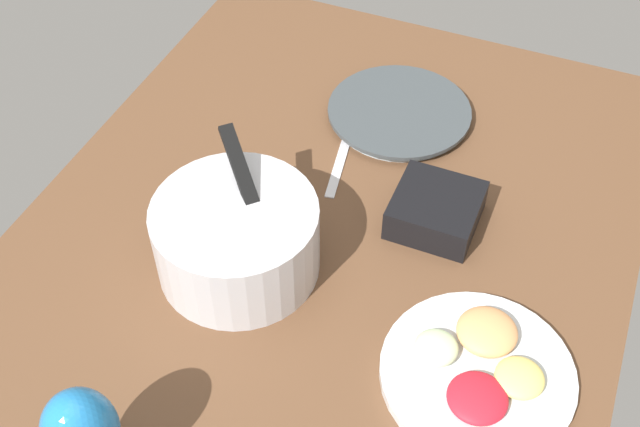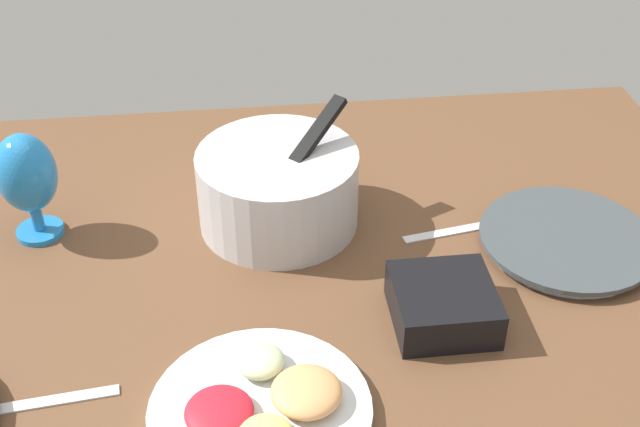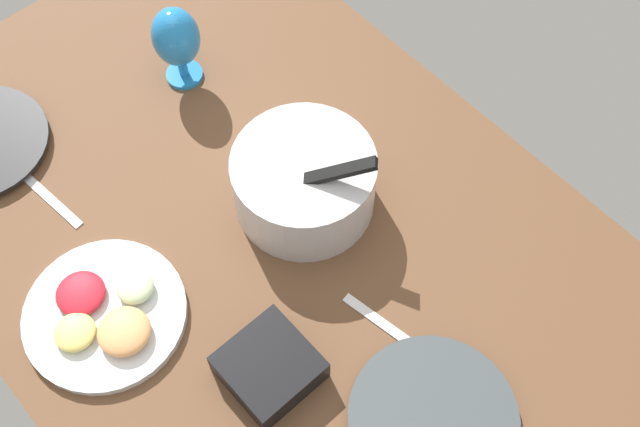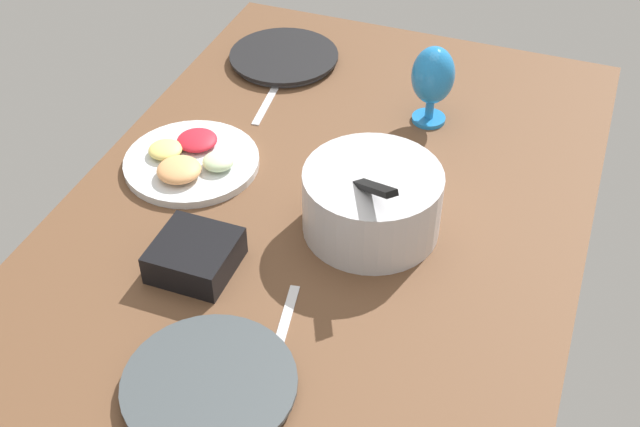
# 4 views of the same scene
# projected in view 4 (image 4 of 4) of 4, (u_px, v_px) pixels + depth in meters

# --- Properties ---
(ground_plane) EXTENTS (1.60, 1.04, 0.04)m
(ground_plane) POSITION_uv_depth(u_px,v_px,m) (322.00, 221.00, 1.67)
(ground_plane) COLOR brown
(dinner_plate_left) EXTENTS (0.28, 0.28, 0.02)m
(dinner_plate_left) POSITION_uv_depth(u_px,v_px,m) (284.00, 57.00, 2.11)
(dinner_plate_left) COLOR #4C4C51
(dinner_plate_left) RESTS_ON ground_plane
(dinner_plate_right) EXTENTS (0.29, 0.29, 0.02)m
(dinner_plate_right) POSITION_uv_depth(u_px,v_px,m) (210.00, 385.00, 1.32)
(dinner_plate_right) COLOR silver
(dinner_plate_right) RESTS_ON ground_plane
(mixing_bowl) EXTENTS (0.27, 0.27, 0.20)m
(mixing_bowl) POSITION_uv_depth(u_px,v_px,m) (372.00, 200.00, 1.58)
(mixing_bowl) COLOR silver
(mixing_bowl) RESTS_ON ground_plane
(fruit_platter) EXTENTS (0.29, 0.29, 0.05)m
(fruit_platter) POSITION_uv_depth(u_px,v_px,m) (191.00, 160.00, 1.77)
(fruit_platter) COLOR silver
(fruit_platter) RESTS_ON ground_plane
(hurricane_glass_blue) EXTENTS (0.10, 0.10, 0.19)m
(hurricane_glass_blue) POSITION_uv_depth(u_px,v_px,m) (433.00, 78.00, 1.84)
(hurricane_glass_blue) COLOR #227CC7
(hurricane_glass_blue) RESTS_ON ground_plane
(square_bowl_black) EXTENTS (0.15, 0.15, 0.06)m
(square_bowl_black) POSITION_uv_depth(u_px,v_px,m) (195.00, 254.00, 1.52)
(square_bowl_black) COLOR black
(square_bowl_black) RESTS_ON ground_plane
(fork_by_left_plate) EXTENTS (0.18, 0.04, 0.01)m
(fork_by_left_plate) POSITION_uv_depth(u_px,v_px,m) (266.00, 103.00, 1.96)
(fork_by_left_plate) COLOR silver
(fork_by_left_plate) RESTS_ON ground_plane
(fork_by_right_plate) EXTENTS (0.18, 0.05, 0.01)m
(fork_by_right_plate) POSITION_uv_depth(u_px,v_px,m) (285.00, 322.00, 1.44)
(fork_by_right_plate) COLOR silver
(fork_by_right_plate) RESTS_ON ground_plane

